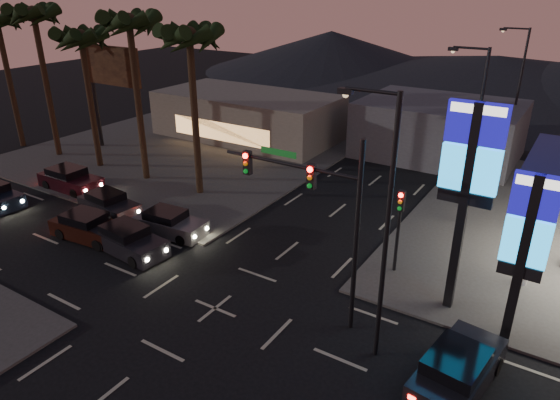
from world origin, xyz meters
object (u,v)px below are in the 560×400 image
Objects in this scene: traffic_signal_mast at (317,201)px; car_lane_a_front at (128,240)px; pylon_sign_short at (527,236)px; car_lane_a_mid at (89,227)px; car_lane_b_mid at (109,204)px; car_lane_b_front at (170,223)px; suv_station at (457,370)px; car_lane_b_rear at (70,180)px; pylon_sign_tall at (469,169)px.

traffic_signal_mast is 11.63m from car_lane_a_front.
car_lane_a_mid is at bearing -171.60° from pylon_sign_short.
pylon_sign_short is 1.60× the size of car_lane_b_mid.
car_lane_a_front is at bearing -97.29° from car_lane_b_front.
suv_station is at bearing -1.75° from car_lane_a_front.
car_lane_a_mid is (-13.73, -0.58, -4.55)m from traffic_signal_mast.
car_lane_b_front is (-17.59, -0.35, -4.02)m from pylon_sign_short.
car_lane_a_front is (-10.69, -0.51, -4.55)m from traffic_signal_mast.
car_lane_a_front is 2.69m from car_lane_b_front.
car_lane_a_mid is at bearing -59.95° from car_lane_b_mid.
traffic_signal_mast is 1.68× the size of suv_station.
car_lane_b_rear is at bearing 178.24° from pylon_sign_short.
pylon_sign_tall is 1.29× the size of pylon_sign_short.
pylon_sign_short is 28.19m from car_lane_b_rear.
car_lane_b_rear is at bearing 170.73° from suv_station.
car_lane_b_front is (0.34, 2.67, -0.04)m from car_lane_a_front.
pylon_sign_tall is at bearing 108.19° from suv_station.
car_lane_b_front is at bearing 0.76° from car_lane_b_mid.
suv_station is at bearing -9.32° from traffic_signal_mast.
car_lane_b_rear is (-20.66, 3.37, -4.52)m from traffic_signal_mast.
car_lane_b_front is 4.94m from car_lane_b_mid.
pylon_sign_short is at bearing 19.13° from traffic_signal_mast.
car_lane_b_front is (3.39, 2.75, -0.03)m from car_lane_a_mid.
car_lane_a_mid is (-20.98, -3.10, -3.98)m from pylon_sign_short.
traffic_signal_mast reaches higher than car_lane_b_mid.
pylon_sign_short reaches higher than suv_station.
car_lane_a_mid is 7.97m from car_lane_b_rear.
car_lane_b_mid is 21.74m from suv_station.
traffic_signal_mast reaches higher than pylon_sign_short.
traffic_signal_mast reaches higher than car_lane_a_mid.
car_lane_b_mid is (-1.55, 2.68, -0.03)m from car_lane_a_mid.
car_lane_b_rear is 27.24m from suv_station.
car_lane_b_mid reaches higher than car_lane_b_front.
pylon_sign_tall reaches higher than traffic_signal_mast.
car_lane_a_front is 1.06× the size of car_lane_b_mid.
car_lane_b_mid is at bearing 150.48° from car_lane_a_front.
car_lane_b_rear is at bearing 170.74° from traffic_signal_mast.
car_lane_b_front is at bearing -178.86° from pylon_sign_short.
car_lane_a_mid is 1.05× the size of car_lane_b_front.
car_lane_b_front is at bearing 39.04° from car_lane_a_mid.
car_lane_b_rear reaches higher than car_lane_a_front.
pylon_sign_tall is at bearing 0.32° from car_lane_b_rear.
car_lane_b_mid is at bearing 172.19° from traffic_signal_mast.
traffic_signal_mast is 11.52m from car_lane_b_front.
traffic_signal_mast reaches higher than car_lane_a_front.
car_lane_b_rear is at bearing 173.33° from car_lane_b_front.
car_lane_a_front is at bearing 178.25° from suv_station.
pylon_sign_tall is 16.21m from car_lane_b_front.
car_lane_b_mid is (-4.94, -0.07, 0.00)m from car_lane_b_front.
pylon_sign_short is 7.69m from traffic_signal_mast.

